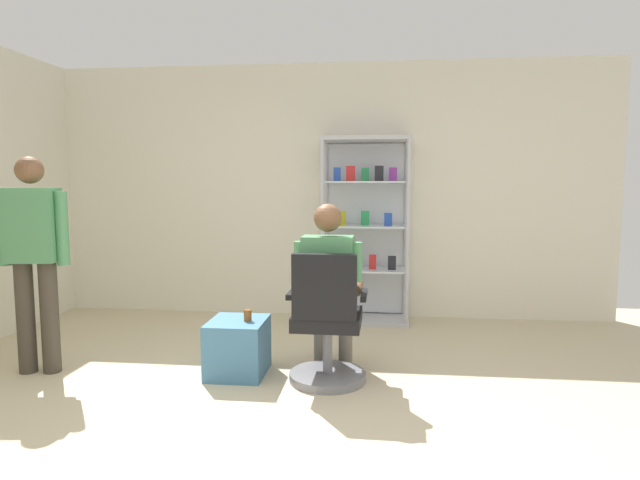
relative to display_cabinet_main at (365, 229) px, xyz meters
The scene contains 8 objects.
ground_plane 2.95m from the display_cabinet_main, 98.21° to the right, with size 7.20×7.20×0.00m, color #C6B793.
back_wall 0.60m from the display_cabinet_main, 149.27° to the left, with size 6.00×0.10×2.70m, color silver.
display_cabinet_main is the anchor object (origin of this frame).
office_chair 1.92m from the display_cabinet_main, 96.96° to the right, with size 0.56×0.56×0.96m.
seated_shopkeeper 1.69m from the display_cabinet_main, 97.55° to the right, with size 0.49×0.57×1.29m.
storage_crate 2.07m from the display_cabinet_main, 118.07° to the right, with size 0.42×0.47×0.41m, color teal.
tea_glass 1.97m from the display_cabinet_main, 115.66° to the right, with size 0.06×0.06×0.09m, color brown.
standing_customer 3.03m from the display_cabinet_main, 142.87° to the right, with size 0.52×0.27×1.63m.
Camera 1 is at (0.53, -2.71, 1.42)m, focal length 29.63 mm.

